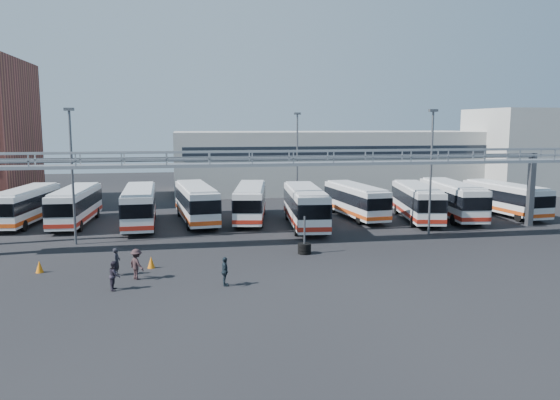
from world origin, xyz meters
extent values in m
plane|color=black|center=(0.00, 0.00, 0.00)|extent=(140.00, 140.00, 0.00)
cube|color=#909398|center=(0.00, 5.00, 6.10)|extent=(50.00, 1.80, 0.22)
cube|color=#909398|center=(0.00, 4.15, 7.05)|extent=(50.00, 0.10, 0.10)
cube|color=#909398|center=(0.00, 5.85, 7.05)|extent=(50.00, 0.10, 0.10)
cube|color=#4C4F54|center=(0.00, 9.00, 6.30)|extent=(45.00, 0.50, 0.35)
cube|color=#9E9E99|center=(12.00, 38.00, 4.00)|extent=(42.00, 14.00, 8.00)
cube|color=#B2B2AD|center=(38.00, 32.00, 5.50)|extent=(14.00, 12.00, 11.00)
cylinder|color=#4C4F54|center=(-16.00, 8.00, 5.00)|extent=(0.18, 0.18, 10.00)
cube|color=#4C4F54|center=(-16.00, 8.00, 10.10)|extent=(0.70, 0.35, 0.22)
cylinder|color=#4C4F54|center=(12.00, 7.00, 5.00)|extent=(0.18, 0.18, 10.00)
cube|color=#4C4F54|center=(12.00, 7.00, 10.10)|extent=(0.70, 0.35, 0.22)
cylinder|color=#4C4F54|center=(4.00, 22.00, 5.00)|extent=(0.18, 0.18, 10.00)
cube|color=#4C4F54|center=(4.00, 22.00, 10.10)|extent=(0.70, 0.35, 0.22)
cube|color=silver|center=(-21.95, 17.51, 1.79)|extent=(3.76, 11.00, 2.69)
cube|color=black|center=(-21.95, 17.51, 2.11)|extent=(3.83, 11.06, 1.08)
cube|color=#C54312|center=(-21.95, 17.51, 0.83)|extent=(3.82, 11.05, 0.34)
cube|color=silver|center=(-21.95, 17.51, 3.21)|extent=(3.39, 9.90, 0.16)
cylinder|color=black|center=(-21.28, 13.95, 0.49)|extent=(0.41, 1.01, 0.98)
cylinder|color=black|center=(-22.62, 21.07, 0.49)|extent=(0.41, 1.01, 0.98)
cylinder|color=black|center=(-20.42, 20.79, 0.49)|extent=(0.41, 1.01, 0.98)
cube|color=silver|center=(-17.52, 16.57, 1.80)|extent=(3.02, 10.98, 2.72)
cube|color=black|center=(-17.52, 16.57, 2.12)|extent=(3.08, 11.04, 1.09)
cube|color=#9E2013|center=(-17.52, 16.57, 0.84)|extent=(3.07, 11.03, 0.35)
cube|color=silver|center=(-17.52, 16.57, 3.24)|extent=(2.72, 9.88, 0.16)
cylinder|color=black|center=(-18.81, 13.15, 0.49)|extent=(0.35, 1.00, 0.99)
cylinder|color=black|center=(-16.58, 13.04, 0.49)|extent=(0.35, 1.00, 0.99)
cylinder|color=black|center=(-18.46, 20.10, 0.49)|extent=(0.35, 1.00, 0.99)
cylinder|color=black|center=(-16.23, 19.99, 0.49)|extent=(0.35, 1.00, 0.99)
cube|color=silver|center=(-11.79, 14.70, 1.88)|extent=(2.99, 11.42, 2.83)
cube|color=black|center=(-11.79, 14.70, 2.22)|extent=(3.05, 11.48, 1.13)
cube|color=#9E2013|center=(-11.79, 14.70, 0.88)|extent=(3.04, 11.47, 0.36)
cube|color=silver|center=(-11.79, 14.70, 3.38)|extent=(2.69, 10.28, 0.16)
cylinder|color=black|center=(-12.82, 11.04, 0.52)|extent=(0.35, 1.04, 1.03)
cylinder|color=black|center=(-10.49, 11.12, 0.52)|extent=(0.35, 1.04, 1.03)
cylinder|color=black|center=(-13.09, 18.28, 0.52)|extent=(0.35, 1.04, 1.03)
cylinder|color=black|center=(-10.75, 18.37, 0.52)|extent=(0.35, 1.04, 1.03)
cube|color=silver|center=(-6.78, 15.85, 1.88)|extent=(3.85, 11.56, 2.84)
cube|color=black|center=(-6.78, 15.85, 2.22)|extent=(3.92, 11.63, 1.13)
cube|color=#C54312|center=(-6.78, 15.85, 0.88)|extent=(3.91, 11.62, 0.36)
cube|color=silver|center=(-6.78, 15.85, 3.38)|extent=(3.47, 10.41, 0.16)
cylinder|color=black|center=(-7.53, 12.11, 0.52)|extent=(0.42, 1.06, 1.03)
cylinder|color=black|center=(-5.21, 12.38, 0.52)|extent=(0.42, 1.06, 1.03)
cylinder|color=black|center=(-8.36, 19.32, 0.52)|extent=(0.42, 1.06, 1.03)
cylinder|color=black|center=(-6.03, 19.59, 0.52)|extent=(0.42, 1.06, 1.03)
cube|color=silver|center=(-1.77, 15.79, 1.82)|extent=(4.33, 11.25, 2.75)
cube|color=black|center=(-1.77, 15.79, 2.15)|extent=(4.40, 11.32, 1.10)
cube|color=#9E2013|center=(-1.77, 15.79, 0.85)|extent=(4.39, 11.31, 0.35)
cube|color=silver|center=(-1.77, 15.79, 3.27)|extent=(3.90, 10.12, 0.16)
cylinder|color=black|center=(-3.48, 12.52, 0.50)|extent=(0.47, 1.03, 1.00)
cylinder|color=black|center=(-1.25, 12.13, 0.50)|extent=(0.47, 1.03, 1.00)
cylinder|color=black|center=(-2.28, 19.44, 0.50)|extent=(0.47, 1.03, 1.00)
cylinder|color=black|center=(-0.06, 19.06, 0.50)|extent=(0.47, 1.03, 1.00)
cube|color=silver|center=(2.59, 11.77, 1.92)|extent=(3.61, 11.73, 2.89)
cube|color=black|center=(2.59, 11.77, 2.26)|extent=(3.67, 11.80, 1.15)
cube|color=#9E2013|center=(2.59, 11.77, 0.89)|extent=(3.66, 11.78, 0.37)
cube|color=silver|center=(2.59, 11.77, 3.44)|extent=(3.25, 10.56, 0.17)
cylinder|color=black|center=(1.09, 8.19, 0.52)|extent=(0.40, 1.07, 1.05)
cylinder|color=black|center=(3.46, 7.99, 0.52)|extent=(0.40, 1.07, 1.05)
cylinder|color=black|center=(1.72, 15.56, 0.52)|extent=(0.40, 1.07, 1.05)
cylinder|color=black|center=(4.10, 15.35, 0.52)|extent=(0.40, 1.07, 1.05)
cube|color=silver|center=(8.41, 15.53, 1.75)|extent=(3.43, 10.74, 2.64)
cube|color=black|center=(8.41, 15.53, 2.06)|extent=(3.49, 10.81, 1.06)
cube|color=#C54312|center=(8.41, 15.53, 0.82)|extent=(3.48, 10.80, 0.34)
cube|color=silver|center=(8.41, 15.53, 3.15)|extent=(3.09, 9.67, 0.15)
cylinder|color=black|center=(7.67, 12.06, 0.48)|extent=(0.38, 0.98, 0.96)
cylinder|color=black|center=(9.82, 12.28, 0.48)|extent=(0.38, 0.98, 0.96)
cylinder|color=black|center=(7.01, 18.79, 0.48)|extent=(0.38, 0.98, 0.96)
cylinder|color=black|center=(9.15, 19.00, 0.48)|extent=(0.38, 0.98, 0.96)
cube|color=silver|center=(13.69, 13.30, 1.82)|extent=(4.43, 11.24, 2.74)
cube|color=black|center=(13.69, 13.30, 2.15)|extent=(4.50, 11.31, 1.10)
cube|color=#9E2013|center=(13.69, 13.30, 0.85)|extent=(4.49, 11.30, 0.35)
cube|color=silver|center=(13.69, 13.30, 3.27)|extent=(3.99, 10.12, 0.16)
cylinder|color=black|center=(11.95, 10.05, 0.50)|extent=(0.47, 1.04, 1.00)
cylinder|color=black|center=(14.16, 9.64, 0.50)|extent=(0.47, 1.04, 1.00)
cylinder|color=black|center=(13.21, 16.96, 0.50)|extent=(0.47, 1.04, 1.00)
cylinder|color=black|center=(15.43, 16.55, 0.50)|extent=(0.47, 1.04, 1.00)
cube|color=silver|center=(17.45, 13.72, 1.89)|extent=(3.77, 11.60, 2.85)
cube|color=black|center=(17.45, 13.72, 2.23)|extent=(3.83, 11.67, 1.14)
cube|color=#9E2013|center=(17.45, 13.72, 0.88)|extent=(3.82, 11.66, 0.36)
cube|color=silver|center=(17.45, 13.72, 3.40)|extent=(3.39, 10.44, 0.17)
cylinder|color=black|center=(15.90, 10.22, 0.52)|extent=(0.42, 1.06, 1.04)
cylinder|color=black|center=(18.24, 9.97, 0.52)|extent=(0.42, 1.06, 1.04)
cylinder|color=black|center=(16.67, 17.47, 0.52)|extent=(0.42, 1.06, 1.04)
cylinder|color=black|center=(19.00, 17.22, 0.52)|extent=(0.42, 1.06, 1.04)
cube|color=silver|center=(23.43, 14.33, 1.74)|extent=(3.56, 10.71, 2.63)
cube|color=black|center=(23.43, 14.33, 2.05)|extent=(3.63, 10.78, 1.05)
cube|color=#C54312|center=(23.43, 14.33, 0.81)|extent=(3.62, 10.77, 0.33)
cube|color=silver|center=(23.43, 14.33, 3.13)|extent=(3.20, 9.64, 0.15)
cylinder|color=black|center=(22.74, 10.87, 0.48)|extent=(0.39, 0.98, 0.96)
cylinder|color=black|center=(24.88, 11.11, 0.48)|extent=(0.39, 0.98, 0.96)
cylinder|color=black|center=(21.98, 17.56, 0.48)|extent=(0.39, 0.98, 0.96)
cylinder|color=black|center=(24.12, 17.80, 0.48)|extent=(0.39, 0.98, 0.96)
imported|color=black|center=(-11.93, -1.35, 0.84)|extent=(0.52, 0.68, 1.67)
imported|color=#231E2A|center=(-11.69, -4.30, 0.81)|extent=(0.63, 0.80, 1.62)
imported|color=#312023|center=(-10.67, -2.42, 0.91)|extent=(1.25, 1.33, 1.81)
imported|color=#19252E|center=(-5.68, -4.65, 0.83)|extent=(0.41, 0.97, 1.66)
cone|color=orange|center=(-16.67, 0.10, 0.37)|extent=(0.56, 0.56, 0.74)
cone|color=orange|center=(-9.99, 0.01, 0.38)|extent=(0.58, 0.58, 0.75)
cylinder|color=black|center=(0.38, 2.07, 0.13)|extent=(0.93, 0.93, 0.22)
cylinder|color=black|center=(0.38, 2.07, 0.38)|extent=(0.93, 0.93, 0.22)
cylinder|color=black|center=(0.38, 2.07, 0.62)|extent=(0.93, 0.93, 0.22)
cylinder|color=#4C4F54|center=(0.38, 2.07, 1.33)|extent=(0.13, 0.13, 2.66)
camera|label=1|loc=(-7.78, -34.45, 9.05)|focal=35.00mm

